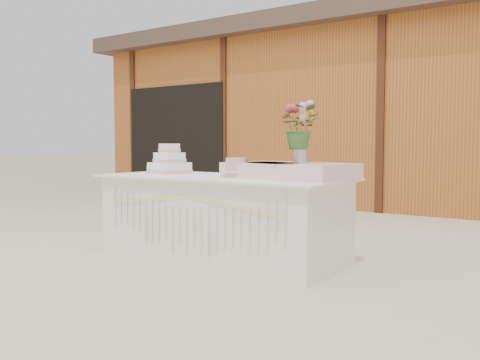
% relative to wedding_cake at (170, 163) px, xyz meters
% --- Properties ---
extents(ground, '(80.00, 80.00, 0.00)m').
position_rel_wedding_cake_xyz_m(ground, '(0.74, -0.10, -0.87)').
color(ground, beige).
rests_on(ground, ground).
extents(barn, '(12.60, 4.60, 3.30)m').
position_rel_wedding_cake_xyz_m(barn, '(0.73, 5.89, 0.80)').
color(barn, '#AD5724').
rests_on(barn, ground).
extents(cake_table, '(2.40, 1.00, 0.77)m').
position_rel_wedding_cake_xyz_m(cake_table, '(0.74, -0.11, -0.49)').
color(cake_table, silver).
rests_on(cake_table, ground).
extents(wedding_cake, '(0.37, 0.37, 0.30)m').
position_rel_wedding_cake_xyz_m(wedding_cake, '(0.00, 0.00, 0.00)').
color(wedding_cake, white).
rests_on(wedding_cake, cake_table).
extents(pink_cake_stand, '(0.25, 0.25, 0.18)m').
position_rel_wedding_cake_xyz_m(pink_cake_stand, '(0.99, -0.19, -0.00)').
color(pink_cake_stand, white).
rests_on(pink_cake_stand, cake_table).
extents(satin_runner, '(1.15, 0.74, 0.14)m').
position_rel_wedding_cake_xyz_m(satin_runner, '(1.41, 0.01, -0.03)').
color(satin_runner, '#FFD1CD').
rests_on(satin_runner, cake_table).
extents(flower_vase, '(0.12, 0.12, 0.17)m').
position_rel_wedding_cake_xyz_m(flower_vase, '(1.52, -0.01, 0.12)').
color(flower_vase, silver).
rests_on(flower_vase, satin_runner).
extents(bouquet, '(0.42, 0.40, 0.38)m').
position_rel_wedding_cake_xyz_m(bouquet, '(1.52, -0.01, 0.39)').
color(bouquet, '#366227').
rests_on(bouquet, flower_vase).
extents(loose_flowers, '(0.17, 0.32, 0.02)m').
position_rel_wedding_cake_xyz_m(loose_flowers, '(-0.27, -0.03, -0.09)').
color(loose_flowers, pink).
rests_on(loose_flowers, cake_table).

